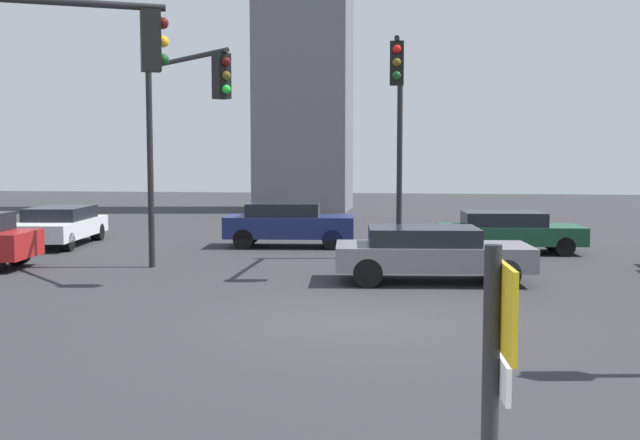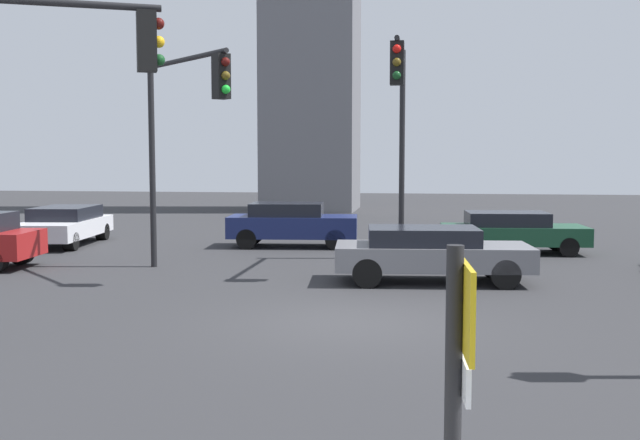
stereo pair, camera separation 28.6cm
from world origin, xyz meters
name	(u,v)px [view 2 (the right image)]	position (x,y,z in m)	size (l,w,h in m)	color
ground_plane	(351,322)	(0.00, 0.00, 0.00)	(95.30, 95.30, 0.00)	#2D2D30
direction_sign	(457,394)	(1.48, -8.68, 1.56)	(0.15, 0.75, 2.27)	black
traffic_light_0	(55,90)	(-4.69, -1.49, 4.01)	(2.91, 1.46, 5.77)	black
traffic_light_1	(400,107)	(0.59, 6.66, 4.24)	(0.32, 4.26, 5.94)	black
traffic_light_3	(183,115)	(-4.61, 4.64, 3.95)	(2.94, 2.86, 5.46)	black
car_0	(430,252)	(1.40, 4.43, 0.71)	(4.65, 2.27, 1.29)	slate
car_1	(512,231)	(3.89, 10.18, 0.67)	(4.39, 2.13, 1.26)	#19472D
car_4	(64,224)	(-10.68, 10.28, 0.68)	(2.45, 4.74, 1.27)	silver
car_5	(292,223)	(-3.05, 10.81, 0.77)	(4.29, 2.10, 1.43)	navy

